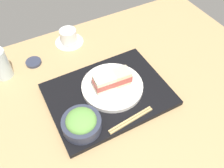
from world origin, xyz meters
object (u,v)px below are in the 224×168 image
Objects in this scene: sandwich_far at (120,78)px; salad_bowl at (81,123)px; chopsticks_pair at (131,120)px; coffee_cup at (69,37)px; drinking_glass at (0,64)px; sandwich_near at (105,83)px; sandwich_plate at (112,86)px; small_sauce_dish at (34,62)px.

salad_bowl is at bearing -152.85° from sandwich_far.
chopsticks_pair is (-4.27, -15.94, -4.28)cm from sandwich_far.
sandwich_far is at bearing -79.16° from coffee_cup.
chopsticks_pair is 56.74cm from drinking_glass.
coffee_cup is at bearing 92.93° from chopsticks_pair.
sandwich_near reaches higher than chopsticks_pair.
sandwich_plate is at bearing 85.78° from chopsticks_pair.
coffee_cup is at bearing 12.79° from drinking_glass.
drinking_glass is (-34.39, 44.94, 4.15)cm from chopsticks_pair.
drinking_glass is (-31.73, -7.20, 3.43)cm from coffee_cup.
salad_bowl is 48.63cm from coffee_cup.
small_sauce_dish is (-21.75, 46.03, -1.67)cm from chopsticks_pair.
drinking_glass is at bearing 114.80° from salad_bowl.
sandwich_plate is 3.55× the size of small_sauce_dish.
coffee_cup reaches higher than small_sauce_dish.
drinking_glass reaches higher than chopsticks_pair.
sandwich_plate is at bearing 31.64° from salad_bowl.
sandwich_near is 0.64× the size of salad_bowl.
sandwich_near is at bearing 37.37° from salad_bowl.
small_sauce_dish is at bearing 97.86° from salad_bowl.
salad_bowl is 43.50cm from drinking_glass.
sandwich_plate is 4.92cm from sandwich_near.
coffee_cup is at bearing 17.75° from small_sauce_dish.
drinking_glass is at bearing 143.13° from sandwich_far.
coffee_cup reaches higher than sandwich_plate.
drinking_glass is 13.96cm from small_sauce_dish.
chopsticks_pair is 1.41× the size of drinking_glass.
chopsticks_pair is 50.94cm from small_sauce_dish.
sandwich_far is 1.29× the size of small_sauce_dish.
salad_bowl is at bearing -142.63° from sandwich_near.
salad_bowl is (-17.35, -10.69, 2.27)cm from sandwich_plate.
drinking_glass is (-35.59, 28.78, 3.65)cm from sandwich_plate.
drinking_glass reaches higher than sandwich_near.
salad_bowl is (-20.43, -10.48, -1.51)cm from sandwich_far.
sandwich_near is at bearing 96.56° from chopsticks_pair.
salad_bowl is 1.05× the size of drinking_glass.
sandwich_near reaches higher than salad_bowl.
sandwich_near is 6.17cm from sandwich_far.
salad_bowl is 41.19cm from small_sauce_dish.
small_sauce_dish is at bearing 4.95° from drinking_glass.
sandwich_plate reaches higher than small_sauce_dish.
sandwich_near reaches higher than coffee_cup.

